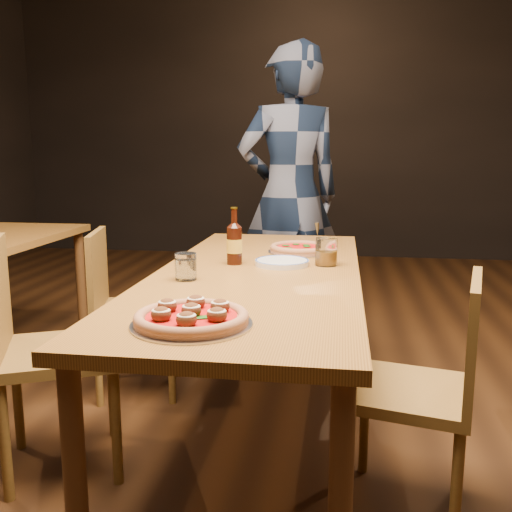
# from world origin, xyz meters

# --- Properties ---
(ground) EXTENTS (9.00, 9.00, 0.00)m
(ground) POSITION_xyz_m (0.00, 0.00, 0.00)
(ground) COLOR black
(table_main) EXTENTS (0.80, 2.00, 0.75)m
(table_main) POSITION_xyz_m (0.00, 0.00, 0.68)
(table_main) COLOR brown
(table_main) RESTS_ON ground
(chair_main_nw) EXTENTS (0.59, 0.59, 0.95)m
(chair_main_nw) POSITION_xyz_m (-0.72, -0.26, 0.47)
(chair_main_nw) COLOR brown
(chair_main_nw) RESTS_ON ground
(chair_main_sw) EXTENTS (0.49, 0.49, 0.87)m
(chair_main_sw) POSITION_xyz_m (-0.68, 0.47, 0.44)
(chair_main_sw) COLOR brown
(chair_main_sw) RESTS_ON ground
(chair_main_e) EXTENTS (0.49, 0.49, 0.87)m
(chair_main_e) POSITION_xyz_m (0.56, -0.35, 0.44)
(chair_main_e) COLOR brown
(chair_main_e) RESTS_ON ground
(chair_end) EXTENTS (0.46, 0.46, 0.82)m
(chair_end) POSITION_xyz_m (-0.04, 1.21, 0.41)
(chair_end) COLOR brown
(chair_end) RESTS_ON ground
(pizza_meatball) EXTENTS (0.34, 0.34, 0.06)m
(pizza_meatball) POSITION_xyz_m (-0.08, -0.74, 0.77)
(pizza_meatball) COLOR #B7B7BF
(pizza_meatball) RESTS_ON table_main
(pizza_margherita) EXTENTS (0.30, 0.30, 0.04)m
(pizza_margherita) POSITION_xyz_m (0.13, 0.44, 0.77)
(pizza_margherita) COLOR #B7B7BF
(pizza_margherita) RESTS_ON table_main
(plate_stack) EXTENTS (0.23, 0.23, 0.02)m
(plate_stack) POSITION_xyz_m (0.08, 0.13, 0.76)
(plate_stack) COLOR white
(plate_stack) RESTS_ON table_main
(beer_bottle) EXTENTS (0.07, 0.07, 0.23)m
(beer_bottle) POSITION_xyz_m (-0.12, 0.13, 0.83)
(beer_bottle) COLOR black
(beer_bottle) RESTS_ON table_main
(water_glass) EXTENTS (0.08, 0.08, 0.10)m
(water_glass) POSITION_xyz_m (-0.24, -0.19, 0.80)
(water_glass) COLOR white
(water_glass) RESTS_ON table_main
(amber_glass) EXTENTS (0.09, 0.09, 0.11)m
(amber_glass) POSITION_xyz_m (0.27, 0.16, 0.81)
(amber_glass) COLOR #9D6011
(amber_glass) RESTS_ON table_main
(diner) EXTENTS (0.81, 0.68, 1.87)m
(diner) POSITION_xyz_m (-0.00, 1.42, 0.94)
(diner) COLOR black
(diner) RESTS_ON ground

